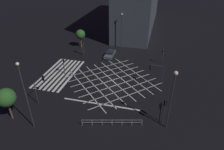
% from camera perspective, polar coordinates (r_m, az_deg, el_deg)
% --- Properties ---
extents(ground_plane, '(200.00, 200.00, 0.00)m').
position_cam_1_polar(ground_plane, '(37.89, 0.00, -1.50)').
color(ground_plane, black).
extents(road_markings, '(18.74, 23.18, 0.01)m').
position_cam_1_polar(road_markings, '(39.34, -8.83, -0.60)').
color(road_markings, silver).
rests_on(road_markings, ground_plane).
extents(traffic_light_se_main, '(2.72, 0.36, 3.93)m').
position_cam_1_polar(traffic_light_se_main, '(33.47, -19.87, -2.35)').
color(traffic_light_se_main, '#2D2D30').
rests_on(traffic_light_se_main, ground_plane).
extents(traffic_light_nw_main, '(0.39, 0.36, 3.43)m').
position_cam_1_polar(traffic_light_nw_main, '(44.16, 14.35, 5.94)').
color(traffic_light_nw_main, '#2D2D30').
rests_on(traffic_light_nw_main, ground_plane).
extents(traffic_light_ne_cross, '(0.36, 0.39, 3.54)m').
position_cam_1_polar(traffic_light_ne_cross, '(27.86, 13.60, -9.41)').
color(traffic_light_ne_cross, '#2D2D30').
rests_on(traffic_light_ne_cross, ground_plane).
extents(traffic_light_median_north, '(0.36, 2.55, 4.20)m').
position_cam_1_polar(traffic_light_median_north, '(35.68, 12.39, 1.30)').
color(traffic_light_median_north, '#2D2D30').
rests_on(traffic_light_median_north, ground_plane).
extents(traffic_light_sw_cross, '(0.36, 0.39, 4.25)m').
position_cam_1_polar(traffic_light_sw_cross, '(47.12, -8.35, 8.88)').
color(traffic_light_sw_cross, '#2D2D30').
rests_on(traffic_light_sw_cross, ground_plane).
extents(traffic_light_median_south, '(0.36, 0.39, 3.49)m').
position_cam_1_polar(traffic_light_median_south, '(39.88, -13.60, 3.41)').
color(traffic_light_median_south, '#2D2D30').
rests_on(traffic_light_median_south, ground_plane).
extents(traffic_light_sw_main, '(0.39, 0.36, 3.97)m').
position_cam_1_polar(traffic_light_sw_main, '(47.14, -8.12, 8.66)').
color(traffic_light_sw_main, '#2D2D30').
rests_on(traffic_light_sw_main, ground_plane).
extents(traffic_light_ne_main, '(0.39, 0.36, 3.89)m').
position_cam_1_polar(traffic_light_ne_main, '(27.99, 14.79, -8.73)').
color(traffic_light_ne_main, '#2D2D30').
rests_on(traffic_light_ne_main, ground_plane).
extents(street_lamp_east, '(0.43, 0.43, 8.87)m').
position_cam_1_polar(street_lamp_east, '(50.07, 2.75, 13.62)').
color(street_lamp_east, '#2D2D30').
rests_on(street_lamp_east, ground_plane).
extents(street_lamp_west, '(0.55, 0.55, 8.79)m').
position_cam_1_polar(street_lamp_west, '(25.28, 17.01, -3.79)').
color(street_lamp_west, '#2D2D30').
rests_on(street_lamp_west, ground_plane).
extents(street_lamp_far, '(0.42, 0.42, 9.87)m').
position_cam_1_polar(street_lamp_far, '(26.60, -23.80, -3.76)').
color(street_lamp_far, '#2D2D30').
rests_on(street_lamp_far, ground_plane).
extents(street_tree_near, '(2.65, 2.65, 4.97)m').
position_cam_1_polar(street_tree_near, '(30.82, -28.03, -5.77)').
color(street_tree_near, brown).
rests_on(street_tree_near, ground_plane).
extents(street_tree_far, '(2.40, 2.40, 4.60)m').
position_cam_1_polar(street_tree_far, '(52.27, -9.03, 11.36)').
color(street_tree_far, brown).
rests_on(street_tree_far, ground_plane).
extents(waiting_car, '(4.58, 1.84, 1.20)m').
position_cam_1_polar(waiting_car, '(47.24, -0.59, 6.03)').
color(waiting_car, '#474C51').
rests_on(waiting_car, ground_plane).
extents(pedestrian_railing, '(2.06, 8.02, 1.05)m').
position_cam_1_polar(pedestrian_railing, '(27.98, 0.00, -13.25)').
color(pedestrian_railing, '#B7B7BC').
rests_on(pedestrian_railing, ground_plane).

